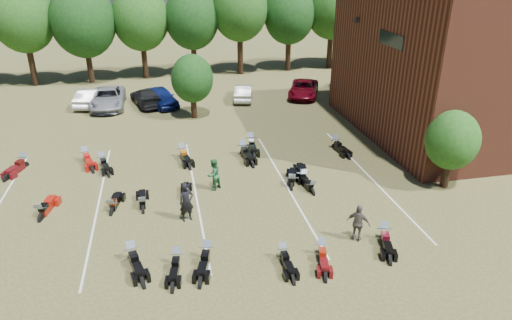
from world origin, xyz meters
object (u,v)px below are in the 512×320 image
object	(u,v)px
car_4	(161,97)
person_grey	(358,223)
motorcycle_3	(177,265)
person_black	(186,202)
person_green	(214,174)
motorcycle_14	(25,167)
motorcycle_7	(42,219)

from	to	relation	value
car_4	person_grey	bearing A→B (deg)	-89.22
person_grey	motorcycle_3	bearing A→B (deg)	38.79
person_black	motorcycle_3	xyz separation A→B (m)	(-0.67, -3.45, -0.98)
person_green	car_4	bearing A→B (deg)	-119.60
motorcycle_3	motorcycle_14	world-z (taller)	motorcycle_14
person_black	person_green	bearing A→B (deg)	43.90
motorcycle_7	motorcycle_3	bearing A→B (deg)	153.06
person_grey	car_4	bearing A→B (deg)	-32.06
motorcycle_14	motorcycle_7	bearing A→B (deg)	-51.08
person_green	motorcycle_3	size ratio (longest dim) A/B	0.86
motorcycle_7	motorcycle_14	size ratio (longest dim) A/B	0.97
person_grey	motorcycle_3	distance (m)	8.03
person_black	person_grey	xyz separation A→B (m)	(7.31, -3.29, -0.08)
person_black	person_grey	world-z (taller)	person_black
person_green	motorcycle_3	distance (m)	6.79
motorcycle_7	motorcycle_14	bearing A→B (deg)	-59.32
motorcycle_3	motorcycle_7	xyz separation A→B (m)	(-6.25, 4.97, 0.00)
person_green	motorcycle_7	world-z (taller)	person_green
car_4	person_green	bearing A→B (deg)	-100.68
person_grey	motorcycle_7	xyz separation A→B (m)	(-14.22, 4.80, -0.89)
person_black	person_grey	bearing A→B (deg)	-40.56
person_grey	motorcycle_14	bearing A→B (deg)	3.21
car_4	motorcycle_3	world-z (taller)	car_4
person_green	motorcycle_14	world-z (taller)	person_green
motorcycle_3	motorcycle_7	size ratio (longest dim) A/B	0.90
motorcycle_3	person_grey	bearing A→B (deg)	10.77
person_grey	motorcycle_7	bearing A→B (deg)	18.97
car_4	person_green	size ratio (longest dim) A/B	2.52
car_4	person_grey	xyz separation A→B (m)	(8.12, -21.94, 0.13)
person_black	motorcycle_14	bearing A→B (deg)	122.58
person_green	motorcycle_7	size ratio (longest dim) A/B	0.78
person_black	motorcycle_3	distance (m)	3.65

